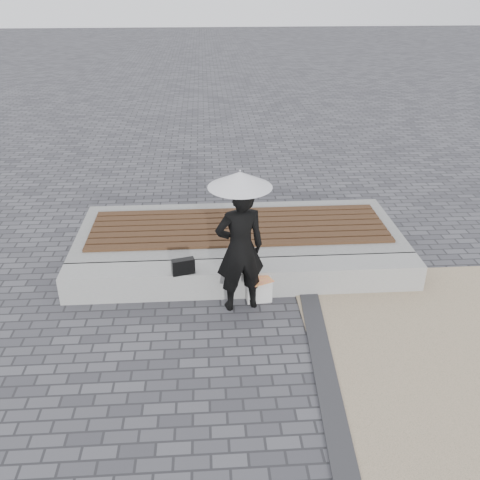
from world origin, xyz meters
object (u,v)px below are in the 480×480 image
handbag (183,267)px  woman (240,249)px  seating_ledge (244,278)px  canvas_tote (259,290)px  parasol (240,179)px

handbag → woman: bearing=-32.0°
handbag → seating_ledge: bearing=-3.2°
seating_ledge → woman: woman is taller
seating_ledge → handbag: size_ratio=16.36×
seating_ledge → handbag: handbag is taller
handbag → canvas_tote: (1.01, -0.12, -0.33)m
parasol → canvas_tote: 1.66m
woman → canvas_tote: 0.76m
seating_ledge → canvas_tote: bearing=-57.9°
woman → handbag: 0.86m
seating_ledge → woman: size_ratio=2.85×
seating_ledge → woman: 0.79m
parasol → canvas_tote: (0.27, 0.11, -1.63)m
seating_ledge → parasol: 1.66m
parasol → canvas_tote: size_ratio=2.84×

